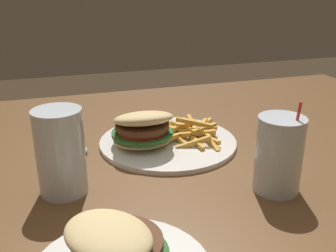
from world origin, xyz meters
The scene contains 5 objects.
dining_table centered at (0.00, 0.00, 0.67)m, with size 1.65×1.24×0.74m.
meal_plate_near centered at (-0.03, -0.16, 0.77)m, with size 0.30×0.30×0.10m.
beer_glass centered at (0.17, -0.03, 0.81)m, with size 0.08×0.08×0.15m.
juice_glass centered at (-0.18, 0.08, 0.80)m, with size 0.08×0.08×0.16m.
spoon centered at (0.14, -0.18, 0.75)m, with size 0.05×0.18×0.02m.
Camera 1 is at (0.18, 0.60, 1.09)m, focal length 42.00 mm.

